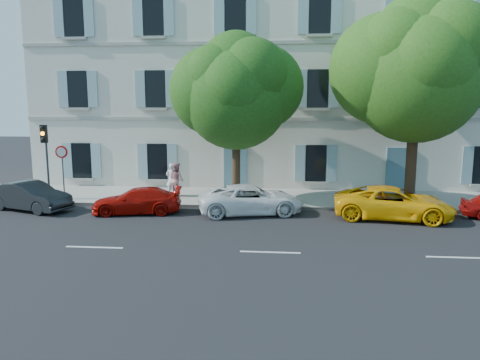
# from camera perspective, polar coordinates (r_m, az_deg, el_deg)

# --- Properties ---
(ground) EXTENTS (90.00, 90.00, 0.00)m
(ground) POSITION_cam_1_polar(r_m,az_deg,el_deg) (19.49, 3.99, -5.10)
(ground) COLOR black
(sidewalk) EXTENTS (36.00, 4.50, 0.15)m
(sidewalk) POSITION_cam_1_polar(r_m,az_deg,el_deg) (23.80, 4.21, -2.23)
(sidewalk) COLOR #A09E96
(sidewalk) RESTS_ON ground
(kerb) EXTENTS (36.00, 0.16, 0.16)m
(kerb) POSITION_cam_1_polar(r_m,az_deg,el_deg) (21.68, 4.11, -3.38)
(kerb) COLOR #9E998E
(kerb) RESTS_ON ground
(building) EXTENTS (28.00, 7.00, 12.00)m
(building) POSITION_cam_1_polar(r_m,az_deg,el_deg) (29.07, 4.54, 11.64)
(building) COLOR beige
(building) RESTS_ON ground
(car_dark_sedan) EXTENTS (4.21, 2.60, 1.31)m
(car_dark_sedan) POSITION_cam_1_polar(r_m,az_deg,el_deg) (23.38, -24.22, -1.82)
(car_dark_sedan) COLOR black
(car_dark_sedan) RESTS_ON ground
(car_red_coupe) EXTENTS (4.13, 2.20, 1.14)m
(car_red_coupe) POSITION_cam_1_polar(r_m,az_deg,el_deg) (21.29, -12.45, -2.47)
(car_red_coupe) COLOR #A10A04
(car_red_coupe) RESTS_ON ground
(car_white_coupe) EXTENTS (5.00, 3.11, 1.29)m
(car_white_coupe) POSITION_cam_1_polar(r_m,az_deg,el_deg) (20.68, 1.32, -2.39)
(car_white_coupe) COLOR white
(car_white_coupe) RESTS_ON ground
(car_yellow_supercar) EXTENTS (5.21, 2.97, 1.37)m
(car_yellow_supercar) POSITION_cam_1_polar(r_m,az_deg,el_deg) (20.82, 18.22, -2.68)
(car_yellow_supercar) COLOR #FFB50A
(car_yellow_supercar) RESTS_ON ground
(tree_left) EXTENTS (5.00, 5.00, 7.76)m
(tree_left) POSITION_cam_1_polar(r_m,az_deg,el_deg) (22.26, -0.48, 10.12)
(tree_left) COLOR #3A2819
(tree_left) RESTS_ON sidewalk
(tree_right) EXTENTS (5.93, 5.93, 9.13)m
(tree_right) POSITION_cam_1_polar(r_m,az_deg,el_deg) (22.71, 20.70, 11.69)
(tree_right) COLOR #3A2819
(tree_right) RESTS_ON sidewalk
(traffic_light) EXTENTS (0.29, 0.41, 3.67)m
(traffic_light) POSITION_cam_1_polar(r_m,az_deg,el_deg) (24.50, -22.66, 3.86)
(traffic_light) COLOR #383A3D
(traffic_light) RESTS_ON sidewalk
(road_sign) EXTENTS (0.61, 0.10, 2.64)m
(road_sign) POSITION_cam_1_polar(r_m,az_deg,el_deg) (24.53, -20.86, 2.21)
(road_sign) COLOR #383A3D
(road_sign) RESTS_ON sidewalk
(street_lamp) EXTENTS (0.27, 1.60, 7.49)m
(street_lamp) POSITION_cam_1_polar(r_m,az_deg,el_deg) (22.51, 20.37, 7.62)
(street_lamp) COLOR #7293BF
(street_lamp) RESTS_ON sidewalk
(pedestrian_a) EXTENTS (0.61, 0.40, 1.68)m
(pedestrian_a) POSITION_cam_1_polar(r_m,az_deg,el_deg) (24.13, -8.30, 0.07)
(pedestrian_a) COLOR silver
(pedestrian_a) RESTS_ON sidewalk
(pedestrian_b) EXTENTS (1.06, 1.05, 1.72)m
(pedestrian_b) POSITION_cam_1_polar(r_m,az_deg,el_deg) (23.98, -7.73, 0.08)
(pedestrian_b) COLOR #C47E84
(pedestrian_b) RESTS_ON sidewalk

